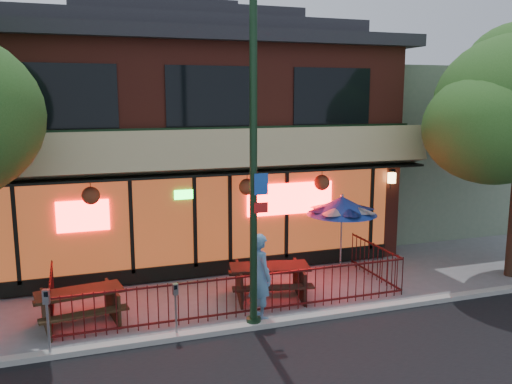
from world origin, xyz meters
The scene contains 12 objects.
ground centered at (0.00, 0.00, 0.00)m, with size 80.00×80.00×0.00m, color gray.
curb centered at (0.00, -0.50, 0.06)m, with size 80.00×0.25×0.12m, color #999993.
restaurant_building centered at (0.00, 7.11, 4.13)m, with size 12.96×9.49×8.05m.
neighbor_building centered at (9.00, 7.70, 3.00)m, with size 6.00×7.00×6.00m, color slate.
patio_fence centered at (0.00, 0.50, 0.63)m, with size 8.44×2.62×1.00m.
street_light centered at (0.00, -0.40, 3.15)m, with size 0.43×0.32×7.00m.
picnic_table_left centered at (-3.60, 0.95, 0.52)m, with size 2.03×1.67×0.79m.
picnic_table_right centered at (0.94, 1.11, 0.55)m, with size 2.23×1.88×0.84m.
patio_umbrella centered at (3.60, 2.40, 1.95)m, with size 2.00×2.00×2.28m.
pedestrian centered at (0.29, 0.01, 0.99)m, with size 0.73×0.48×1.99m, color #5E90BC.
parking_meter_near centered at (-1.71, -0.40, 0.81)m, with size 0.12×0.11×1.19m.
parking_meter_far centered at (-4.20, -0.48, 0.94)m, with size 0.15×0.13×1.39m.
Camera 1 is at (-3.59, -11.04, 5.02)m, focal length 38.00 mm.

